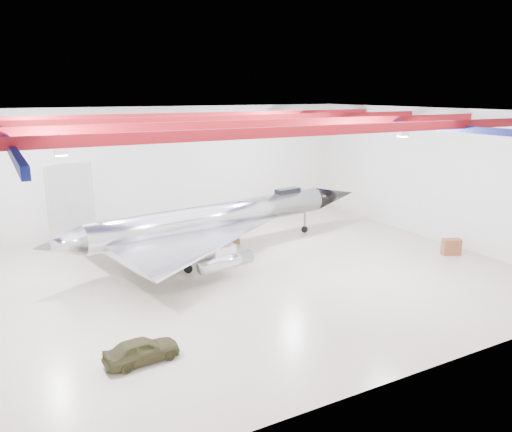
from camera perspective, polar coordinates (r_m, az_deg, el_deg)
floor at (r=34.11m, az=-4.32°, el=-7.06°), size 40.00×40.00×0.00m
wall_back at (r=46.46m, az=-12.08°, el=5.34°), size 40.00×0.00×40.00m
wall_right at (r=44.42m, az=19.86°, el=4.43°), size 0.00×30.00×30.00m
ceiling at (r=31.87m, az=-4.69°, el=11.74°), size 40.00×40.00×0.00m
ceiling_structure at (r=31.90m, az=-4.67°, el=10.52°), size 39.50×29.50×1.08m
jet_aircraft at (r=38.58m, az=-4.57°, el=-0.50°), size 29.04×19.15×7.95m
jeep at (r=24.51m, az=-12.94°, el=-14.70°), size 3.61×1.68×1.20m
desk at (r=41.36m, az=21.42°, el=-3.30°), size 1.53×1.19×1.25m
crate_ply at (r=37.43m, az=-10.41°, el=-5.04°), size 0.58×0.51×0.35m
toolbox_red at (r=41.08m, az=-15.61°, el=-3.64°), size 0.54×0.48×0.32m
engine_drum at (r=36.47m, az=-4.19°, el=-5.24°), size 0.68×0.68×0.48m
parts_bin at (r=41.32m, az=-2.30°, el=-2.93°), size 0.76×0.69×0.44m
crate_small at (r=38.62m, az=-14.97°, el=-4.73°), size 0.46×0.38×0.30m
tool_chest at (r=41.08m, az=-4.51°, el=-3.10°), size 0.45×0.45×0.38m
oil_barrel at (r=38.54m, az=-6.02°, el=-4.29°), size 0.56×0.45×0.39m
spares_box at (r=43.34m, az=-4.64°, el=-2.19°), size 0.50×0.50×0.38m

